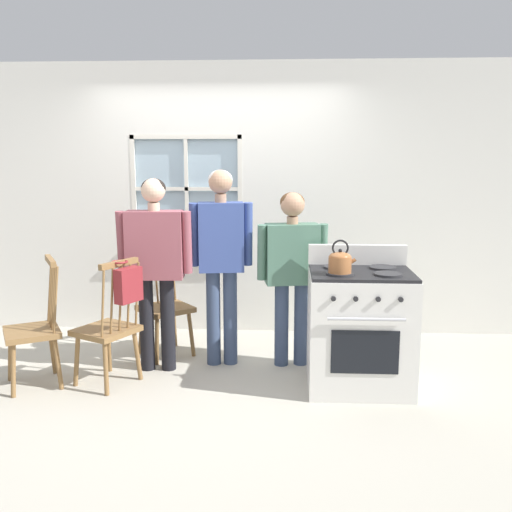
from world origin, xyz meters
TOP-DOWN VIEW (x-y plane):
  - ground_plane at (0.00, 0.00)m, footprint 16.00×16.00m
  - wall_back at (0.02, 1.40)m, footprint 6.40×0.16m
  - chair_by_window at (-0.73, -0.09)m, footprint 0.55×0.56m
  - chair_near_wall at (-0.43, 0.60)m, footprint 0.58×0.58m
  - chair_center_cluster at (-1.29, -0.14)m, footprint 0.56×0.56m
  - person_elderly_left at (-0.41, 0.23)m, footprint 0.62×0.23m
  - person_teen_center at (0.12, 0.40)m, footprint 0.54×0.26m
  - person_adult_right at (0.71, 0.41)m, footprint 0.60×0.28m
  - stove at (1.24, -0.05)m, footprint 0.79×0.68m
  - kettle at (1.06, -0.18)m, footprint 0.21×0.17m
  - potted_plant at (-0.07, 1.31)m, footprint 0.17×0.17m
  - handbag at (-0.52, -0.20)m, footprint 0.25×0.24m

SIDE VIEW (x-z plane):
  - ground_plane at x=0.00m, z-range 0.00..0.00m
  - chair_by_window at x=-0.73m, z-range -0.06..0.95m
  - chair_near_wall at x=-0.43m, z-range -0.06..0.95m
  - chair_center_cluster at x=-1.29m, z-range -0.06..0.95m
  - stove at x=1.24m, z-range -0.07..1.01m
  - handbag at x=-0.52m, z-range 0.68..0.99m
  - person_adult_right at x=0.71m, z-range 0.16..1.65m
  - person_elderly_left at x=-0.41m, z-range 0.17..1.78m
  - potted_plant at x=-0.07m, z-range 0.87..1.12m
  - person_teen_center at x=0.12m, z-range 0.17..1.85m
  - kettle at x=1.06m, z-range 0.90..1.15m
  - wall_back at x=0.02m, z-range -0.01..2.69m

